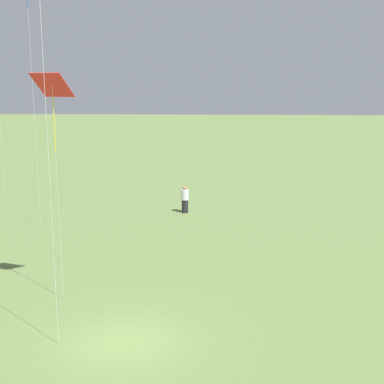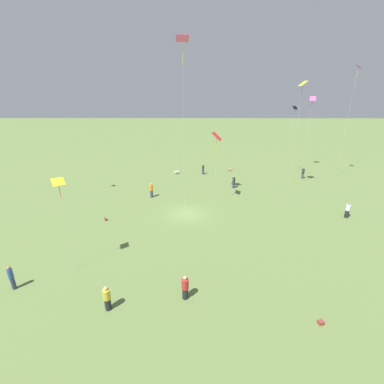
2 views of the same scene
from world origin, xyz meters
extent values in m
plane|color=olive|center=(0.00, 0.00, 0.00)|extent=(240.00, 240.00, 0.00)
cylinder|color=#333D5B|center=(11.39, 11.86, 0.47)|extent=(0.35, 0.35, 0.94)
cylinder|color=#2D5193|center=(11.39, 11.86, 1.27)|extent=(0.41, 0.41, 0.66)
sphere|color=#A87A56|center=(11.39, 11.86, 1.72)|extent=(0.24, 0.24, 0.24)
cylinder|color=#333D5B|center=(-6.47, -8.38, 0.41)|extent=(0.47, 0.47, 0.81)
cylinder|color=#333338|center=(-6.47, -8.38, 1.19)|extent=(0.55, 0.55, 0.75)
sphere|color=tan|center=(-6.47, -8.38, 1.68)|extent=(0.24, 0.24, 0.24)
cylinder|color=#333D5B|center=(-2.38, -15.02, 0.44)|extent=(0.37, 0.37, 0.88)
cylinder|color=#333338|center=(-2.38, -15.02, 1.16)|extent=(0.44, 0.44, 0.57)
sphere|color=#A87A56|center=(-2.38, -15.02, 1.57)|extent=(0.24, 0.24, 0.24)
cylinder|color=#333D5B|center=(4.56, -4.83, 0.47)|extent=(0.46, 0.46, 0.94)
cylinder|color=orange|center=(4.56, -4.83, 1.30)|extent=(0.54, 0.54, 0.73)
sphere|color=beige|center=(4.56, -4.83, 1.79)|extent=(0.24, 0.24, 0.24)
cylinder|color=#232328|center=(-17.32, 0.80, 0.42)|extent=(0.56, 0.56, 0.84)
cylinder|color=white|center=(-17.32, 0.80, 1.16)|extent=(0.66, 0.66, 0.65)
sphere|color=#A87A56|center=(-17.32, 0.80, 1.61)|extent=(0.24, 0.24, 0.24)
cylinder|color=#232328|center=(4.41, 13.59, 0.41)|extent=(0.54, 0.54, 0.81)
cylinder|color=gold|center=(4.41, 13.59, 1.15)|extent=(0.64, 0.64, 0.67)
sphere|color=beige|center=(4.41, 13.59, 1.60)|extent=(0.24, 0.24, 0.24)
cylinder|color=#4C4C51|center=(-17.94, -12.81, 0.40)|extent=(0.47, 0.47, 0.81)
cylinder|color=#333338|center=(-17.94, -12.81, 1.17)|extent=(0.55, 0.55, 0.73)
sphere|color=#A87A56|center=(-17.94, -12.81, 1.66)|extent=(0.24, 0.24, 0.24)
cylinder|color=#232328|center=(-0.32, 12.63, 0.39)|extent=(0.52, 0.52, 0.78)
cylinder|color=#B72D2D|center=(-0.32, 12.63, 1.14)|extent=(0.61, 0.61, 0.72)
sphere|color=beige|center=(-0.32, 12.63, 1.61)|extent=(0.24, 0.24, 0.24)
cube|color=#E54C99|center=(0.26, -2.05, 17.38)|extent=(1.37, 1.31, 0.45)
cylinder|color=yellow|center=(0.26, -2.05, 16.03)|extent=(0.04, 0.04, 1.94)
cylinder|color=silver|center=(0.26, -2.05, 8.69)|extent=(0.01, 0.01, 17.38)
cube|color=red|center=(-3.41, -2.99, 8.06)|extent=(1.28, 1.48, 0.85)
cylinder|color=yellow|center=(-3.41, -2.99, 6.69)|extent=(0.04, 0.04, 1.99)
cylinder|color=silver|center=(-3.41, -2.99, 4.03)|extent=(0.01, 0.01, 8.06)
cube|color=yellow|center=(-13.82, -7.37, 13.63)|extent=(0.87, 1.03, 0.59)
cylinder|color=blue|center=(-13.82, -7.37, 12.68)|extent=(0.04, 0.04, 1.31)
cylinder|color=silver|center=(-13.82, -7.37, 6.81)|extent=(0.01, 0.01, 13.63)
cube|color=yellow|center=(8.20, 9.68, 6.99)|extent=(1.04, 1.03, 0.39)
cylinder|color=red|center=(8.20, 9.68, 6.31)|extent=(0.04, 0.04, 0.89)
cylinder|color=silver|center=(8.20, 9.68, 3.50)|extent=(0.01, 0.01, 6.99)
cube|color=#E54C99|center=(-19.92, -18.02, 11.75)|extent=(1.05, 0.86, 0.72)
cylinder|color=black|center=(-19.92, -18.02, 11.00)|extent=(0.04, 0.04, 0.96)
cylinder|color=silver|center=(-19.92, -18.02, 5.88)|extent=(0.01, 0.01, 11.75)
cube|color=purple|center=(-23.48, -13.41, 15.97)|extent=(0.97, 1.04, 0.47)
cylinder|color=yellow|center=(-23.48, -13.41, 15.10)|extent=(0.04, 0.04, 1.23)
cylinder|color=silver|center=(-23.48, -13.41, 7.98)|extent=(0.01, 0.01, 15.97)
cube|color=black|center=(-15.87, -14.32, 10.54)|extent=(0.74, 0.83, 0.53)
cylinder|color=blue|center=(-15.87, -14.32, 9.84)|extent=(0.04, 0.04, 0.97)
cylinder|color=silver|center=(-15.87, -14.32, 5.27)|extent=(0.01, 0.01, 10.54)
cylinder|color=silver|center=(2.06, -15.05, 0.35)|extent=(0.69, 0.65, 0.33)
sphere|color=silver|center=(1.74, -15.30, 0.40)|extent=(0.30, 0.30, 0.30)
cylinder|color=silver|center=(2.06, -15.05, 0.09)|extent=(0.15, 0.15, 0.19)
cylinder|color=tan|center=(-6.93, -16.72, 0.37)|extent=(0.50, 0.31, 0.31)
sphere|color=tan|center=(-7.27, -16.72, 0.42)|extent=(0.28, 0.28, 0.28)
cylinder|color=tan|center=(-6.93, -16.72, 0.11)|extent=(0.14, 0.14, 0.22)
cube|color=#933833|center=(8.44, 1.68, 0.14)|extent=(0.33, 0.40, 0.27)
cube|color=#933833|center=(-8.22, 14.61, 0.12)|extent=(0.36, 0.33, 0.24)
camera|label=1|loc=(15.65, 3.02, 8.19)|focal=50.00mm
camera|label=2|loc=(-0.85, 25.79, 12.47)|focal=24.00mm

